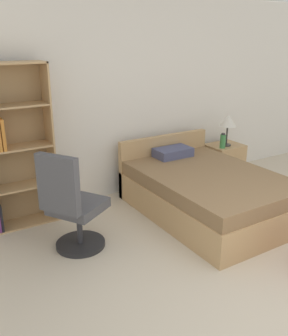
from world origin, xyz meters
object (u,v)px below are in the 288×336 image
(table_lamp, at_px, (228,122))
(nightstand, at_px, (224,161))
(water_bottle, at_px, (223,141))
(bed, at_px, (205,191))
(office_chair, at_px, (72,207))

(table_lamp, bearing_deg, nightstand, 65.73)
(table_lamp, height_order, water_bottle, table_lamp)
(bed, relative_size, office_chair, 1.87)
(bed, distance_m, water_bottle, 1.17)
(table_lamp, xyz_separation_m, water_bottle, (-0.14, -0.06, -0.26))
(nightstand, height_order, table_lamp, table_lamp)
(bed, xyz_separation_m, office_chair, (-1.73, -0.01, 0.21))
(office_chair, distance_m, nightstand, 2.89)
(bed, relative_size, nightstand, 3.83)
(office_chair, relative_size, nightstand, 2.05)
(bed, bearing_deg, water_bottle, 37.25)
(nightstand, height_order, water_bottle, water_bottle)
(nightstand, distance_m, table_lamp, 0.63)
(table_lamp, distance_m, water_bottle, 0.30)
(bed, height_order, table_lamp, table_lamp)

